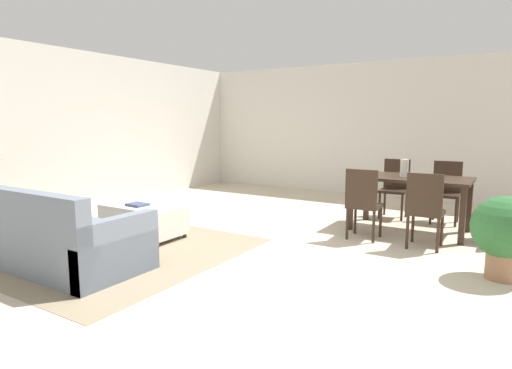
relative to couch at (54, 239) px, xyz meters
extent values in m
plane|color=beige|center=(2.14, 1.13, -0.28)|extent=(10.80, 10.80, 0.00)
cube|color=silver|center=(2.14, 6.13, 1.07)|extent=(9.00, 0.12, 2.70)
cube|color=silver|center=(-2.36, 1.63, 1.07)|extent=(0.12, 11.00, 2.70)
cube|color=gray|center=(-0.03, 0.68, -0.28)|extent=(3.00, 2.80, 0.01)
cube|color=slate|center=(0.00, 0.05, -0.07)|extent=(2.01, 0.95, 0.42)
cube|color=slate|center=(0.00, -0.34, 0.36)|extent=(2.01, 0.16, 0.44)
cube|color=slate|center=(-0.93, 0.05, 0.03)|extent=(0.14, 0.95, 0.62)
cube|color=slate|center=(0.93, 0.05, 0.03)|extent=(0.14, 0.95, 0.62)
cube|color=gray|center=(-0.39, -0.10, 0.30)|extent=(0.34, 0.12, 0.34)
cube|color=silver|center=(0.39, -0.10, 0.30)|extent=(0.33, 0.10, 0.33)
cube|color=silver|center=(-0.05, 1.32, -0.04)|extent=(1.08, 0.59, 0.36)
cylinder|color=#332319|center=(-0.54, 1.56, -0.25)|extent=(0.05, 0.05, 0.06)
cylinder|color=#332319|center=(0.44, 1.56, -0.25)|extent=(0.05, 0.05, 0.06)
cylinder|color=#332319|center=(-0.54, 1.07, -0.25)|extent=(0.05, 0.05, 0.06)
cylinder|color=#332319|center=(0.44, 1.07, -0.25)|extent=(0.05, 0.05, 0.06)
cylinder|color=brown|center=(-1.47, 0.25, -0.02)|extent=(0.04, 0.04, 0.52)
cylinder|color=brown|center=(-1.13, 0.25, -0.02)|extent=(0.04, 0.04, 0.52)
cube|color=#332319|center=(2.85, 3.49, 0.46)|extent=(1.55, 0.85, 0.04)
cube|color=#332319|center=(2.13, 3.85, 0.08)|extent=(0.07, 0.07, 0.72)
cube|color=#332319|center=(3.56, 3.85, 0.08)|extent=(0.07, 0.07, 0.72)
cube|color=#332319|center=(2.13, 3.12, 0.08)|extent=(0.07, 0.07, 0.72)
cube|color=#332319|center=(3.56, 3.12, 0.08)|extent=(0.07, 0.07, 0.72)
cube|color=#332319|center=(2.45, 2.78, 0.15)|extent=(0.41, 0.41, 0.04)
cube|color=#332319|center=(2.45, 2.60, 0.40)|extent=(0.40, 0.05, 0.47)
cylinder|color=#332319|center=(2.27, 2.95, -0.08)|extent=(0.04, 0.04, 0.41)
cylinder|color=#332319|center=(2.61, 2.96, -0.08)|extent=(0.04, 0.04, 0.41)
cylinder|color=#332319|center=(2.28, 2.61, -0.08)|extent=(0.04, 0.04, 0.41)
cylinder|color=#332319|center=(2.62, 2.62, -0.08)|extent=(0.04, 0.04, 0.41)
cube|color=#332319|center=(3.20, 2.76, 0.15)|extent=(0.41, 0.41, 0.04)
cube|color=#332319|center=(3.21, 2.58, 0.40)|extent=(0.40, 0.05, 0.47)
cylinder|color=#332319|center=(3.03, 2.93, -0.08)|extent=(0.04, 0.04, 0.41)
cylinder|color=#332319|center=(3.37, 2.94, -0.08)|extent=(0.04, 0.04, 0.41)
cylinder|color=#332319|center=(3.04, 2.59, -0.08)|extent=(0.04, 0.04, 0.41)
cylinder|color=#332319|center=(3.38, 2.60, -0.08)|extent=(0.04, 0.04, 0.41)
cube|color=#332319|center=(2.46, 4.20, 0.15)|extent=(0.41, 0.41, 0.04)
cube|color=#332319|center=(2.45, 4.38, 0.40)|extent=(0.40, 0.05, 0.47)
cylinder|color=#332319|center=(2.63, 4.03, -0.08)|extent=(0.04, 0.04, 0.41)
cylinder|color=#332319|center=(2.29, 4.02, -0.08)|extent=(0.04, 0.04, 0.41)
cylinder|color=#332319|center=(2.62, 4.37, -0.08)|extent=(0.04, 0.04, 0.41)
cylinder|color=#332319|center=(2.28, 4.36, -0.08)|extent=(0.04, 0.04, 0.41)
cube|color=#332319|center=(3.20, 4.23, 0.15)|extent=(0.42, 0.42, 0.04)
cube|color=#332319|center=(3.19, 4.41, 0.40)|extent=(0.40, 0.06, 0.47)
cylinder|color=#332319|center=(3.38, 4.07, -0.08)|extent=(0.04, 0.04, 0.41)
cylinder|color=#332319|center=(3.04, 4.05, -0.08)|extent=(0.04, 0.04, 0.41)
cylinder|color=#332319|center=(3.36, 4.41, -0.08)|extent=(0.04, 0.04, 0.41)
cylinder|color=#332319|center=(3.02, 4.39, -0.08)|extent=(0.04, 0.04, 0.41)
cube|color=#332319|center=(3.93, 3.48, 0.15)|extent=(0.40, 0.40, 0.04)
cylinder|color=#332319|center=(3.76, 3.31, -0.08)|extent=(0.04, 0.04, 0.41)
cylinder|color=#332319|center=(3.76, 3.65, -0.08)|extent=(0.04, 0.04, 0.41)
cylinder|color=silver|center=(2.77, 3.45, 0.60)|extent=(0.11, 0.11, 0.24)
cube|color=#3F4C72|center=(-0.08, 1.25, 0.15)|extent=(0.27, 0.21, 0.03)
cylinder|color=#996B4C|center=(4.04, 2.03, -0.15)|extent=(0.28, 0.28, 0.26)
sphere|color=#2D6633|center=(4.04, 2.03, 0.23)|extent=(0.60, 0.60, 0.60)
camera|label=1|loc=(4.14, -2.60, 1.23)|focal=30.15mm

